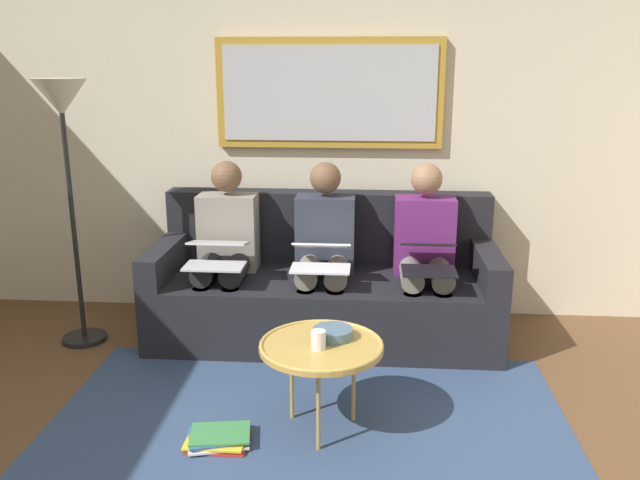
# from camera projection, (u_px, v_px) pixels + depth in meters

# --- Properties ---
(wall_rear) EXTENTS (6.00, 0.12, 2.60)m
(wall_rear) POSITION_uv_depth(u_px,v_px,m) (330.00, 130.00, 4.53)
(wall_rear) COLOR beige
(wall_rear) RESTS_ON ground_plane
(area_rug) EXTENTS (2.60, 1.80, 0.01)m
(area_rug) POSITION_uv_depth(u_px,v_px,m) (307.00, 433.00, 3.19)
(area_rug) COLOR #33476B
(area_rug) RESTS_ON ground_plane
(couch) EXTENTS (2.20, 0.90, 0.90)m
(couch) POSITION_uv_depth(u_px,v_px,m) (325.00, 287.00, 4.32)
(couch) COLOR black
(couch) RESTS_ON ground_plane
(framed_mirror) EXTENTS (1.52, 0.05, 0.72)m
(framed_mirror) POSITION_uv_depth(u_px,v_px,m) (329.00, 93.00, 4.37)
(framed_mirror) COLOR #B7892D
(coffee_table) EXTENTS (0.60, 0.60, 0.46)m
(coffee_table) POSITION_uv_depth(u_px,v_px,m) (321.00, 347.00, 3.11)
(coffee_table) COLOR tan
(coffee_table) RESTS_ON ground_plane
(cup) EXTENTS (0.07, 0.07, 0.09)m
(cup) POSITION_uv_depth(u_px,v_px,m) (318.00, 340.00, 3.05)
(cup) COLOR silver
(cup) RESTS_ON coffee_table
(bowl) EXTENTS (0.19, 0.19, 0.05)m
(bowl) POSITION_uv_depth(u_px,v_px,m) (333.00, 333.00, 3.18)
(bowl) COLOR slate
(bowl) RESTS_ON coffee_table
(person_left) EXTENTS (0.38, 0.58, 1.14)m
(person_left) POSITION_uv_depth(u_px,v_px,m) (425.00, 249.00, 4.13)
(person_left) COLOR #66236B
(person_left) RESTS_ON couch
(laptop_black) EXTENTS (0.32, 0.38, 0.16)m
(laptop_black) POSITION_uv_depth(u_px,v_px,m) (428.00, 256.00, 3.90)
(laptop_black) COLOR black
(person_middle) EXTENTS (0.38, 0.58, 1.14)m
(person_middle) POSITION_uv_depth(u_px,v_px,m) (324.00, 247.00, 4.18)
(person_middle) COLOR #2D3342
(person_middle) RESTS_ON couch
(laptop_white) EXTENTS (0.35, 0.34, 0.15)m
(laptop_white) POSITION_uv_depth(u_px,v_px,m) (321.00, 256.00, 3.94)
(laptop_white) COLOR white
(person_right) EXTENTS (0.38, 0.58, 1.14)m
(person_right) POSITION_uv_depth(u_px,v_px,m) (226.00, 245.00, 4.23)
(person_right) COLOR gray
(person_right) RESTS_ON couch
(laptop_silver) EXTENTS (0.36, 0.33, 0.14)m
(laptop_silver) POSITION_uv_depth(u_px,v_px,m) (217.00, 253.00, 3.98)
(laptop_silver) COLOR silver
(magazine_stack) EXTENTS (0.33, 0.28, 0.05)m
(magazine_stack) POSITION_uv_depth(u_px,v_px,m) (218.00, 438.00, 3.09)
(magazine_stack) COLOR red
(magazine_stack) RESTS_ON ground_plane
(standing_lamp) EXTENTS (0.32, 0.32, 1.66)m
(standing_lamp) POSITION_uv_depth(u_px,v_px,m) (63.00, 128.00, 3.90)
(standing_lamp) COLOR black
(standing_lamp) RESTS_ON ground_plane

